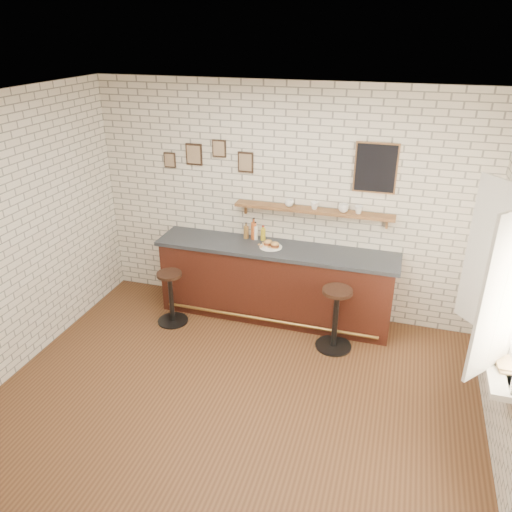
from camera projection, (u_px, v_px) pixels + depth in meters
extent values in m
plane|color=brown|center=(234.00, 397.00, 5.27)|extent=(5.00, 5.00, 0.00)
cube|color=#3F1910|center=(275.00, 284.00, 6.54)|extent=(3.00, 0.58, 0.96)
cube|color=#2D333A|center=(276.00, 249.00, 6.33)|extent=(3.10, 0.62, 0.05)
cylinder|color=olive|center=(268.00, 320.00, 6.42)|extent=(2.79, 0.04, 0.04)
cylinder|color=white|center=(271.00, 247.00, 6.31)|extent=(0.28, 0.28, 0.01)
cylinder|color=#E7A551|center=(276.00, 246.00, 6.31)|extent=(0.05, 0.05, 0.00)
cylinder|color=#E7A551|center=(273.00, 247.00, 6.29)|extent=(0.05, 0.05, 0.00)
cylinder|color=#E7A551|center=(263.00, 243.00, 6.40)|extent=(0.06, 0.06, 0.00)
cylinder|color=#E7A551|center=(274.00, 245.00, 6.34)|extent=(0.06, 0.06, 0.00)
cylinder|color=#E7A551|center=(262.00, 246.00, 6.31)|extent=(0.06, 0.06, 0.00)
cylinder|color=#E7A551|center=(274.00, 247.00, 6.30)|extent=(0.04, 0.04, 0.00)
cylinder|color=#E7A551|center=(269.00, 248.00, 6.27)|extent=(0.05, 0.05, 0.00)
cylinder|color=#E7A551|center=(261.00, 247.00, 6.28)|extent=(0.04, 0.04, 0.00)
cylinder|color=#E7A551|center=(259.00, 244.00, 6.36)|extent=(0.05, 0.05, 0.00)
cylinder|color=#E7A551|center=(272.00, 248.00, 6.27)|extent=(0.06, 0.06, 0.00)
cylinder|color=#E7A551|center=(263.00, 244.00, 6.36)|extent=(0.04, 0.04, 0.00)
cylinder|color=brown|center=(246.00, 232.00, 6.55)|extent=(0.07, 0.07, 0.17)
cylinder|color=brown|center=(246.00, 225.00, 6.51)|extent=(0.02, 0.02, 0.04)
cylinder|color=black|center=(246.00, 223.00, 6.50)|extent=(0.03, 0.03, 0.01)
cylinder|color=silver|center=(256.00, 233.00, 6.51)|extent=(0.06, 0.06, 0.19)
cylinder|color=silver|center=(256.00, 224.00, 6.46)|extent=(0.02, 0.02, 0.04)
cylinder|color=black|center=(255.00, 222.00, 6.45)|extent=(0.03, 0.03, 0.01)
cylinder|color=#A8491B|center=(254.00, 231.00, 6.51)|extent=(0.07, 0.07, 0.23)
cylinder|color=#A8491B|center=(254.00, 221.00, 6.45)|extent=(0.02, 0.02, 0.05)
cylinder|color=black|center=(254.00, 218.00, 6.43)|extent=(0.03, 0.03, 0.01)
cylinder|color=gold|center=(263.00, 235.00, 6.49)|extent=(0.06, 0.06, 0.16)
cylinder|color=gold|center=(263.00, 228.00, 6.45)|extent=(0.03, 0.03, 0.03)
cylinder|color=maroon|center=(263.00, 226.00, 6.44)|extent=(0.03, 0.03, 0.01)
cylinder|color=black|center=(173.00, 321.00, 6.61)|extent=(0.40, 0.40, 0.02)
cylinder|color=black|center=(171.00, 298.00, 6.46)|extent=(0.06, 0.06, 0.66)
cylinder|color=black|center=(169.00, 274.00, 6.31)|extent=(0.40, 0.40, 0.04)
cylinder|color=black|center=(333.00, 346.00, 6.09)|extent=(0.44, 0.44, 0.02)
cylinder|color=black|center=(335.00, 319.00, 5.93)|extent=(0.07, 0.07, 0.73)
cylinder|color=black|center=(338.00, 291.00, 5.77)|extent=(0.43, 0.43, 0.04)
cube|color=brown|center=(313.00, 210.00, 6.18)|extent=(2.00, 0.18, 0.04)
cube|color=brown|center=(246.00, 208.00, 6.51)|extent=(0.03, 0.04, 0.16)
cube|color=brown|center=(387.00, 222.00, 6.03)|extent=(0.03, 0.04, 0.16)
imported|color=white|center=(289.00, 203.00, 6.23)|extent=(0.14, 0.14, 0.09)
imported|color=white|center=(314.00, 206.00, 6.15)|extent=(0.13, 0.13, 0.09)
imported|color=white|center=(344.00, 208.00, 6.05)|extent=(0.15, 0.15, 0.10)
imported|color=white|center=(359.00, 210.00, 6.00)|extent=(0.13, 0.13, 0.09)
cube|color=black|center=(194.00, 154.00, 6.43)|extent=(0.22, 0.02, 0.28)
cube|color=black|center=(219.00, 148.00, 6.29)|extent=(0.18, 0.02, 0.22)
cube|color=black|center=(246.00, 162.00, 6.26)|extent=(0.20, 0.02, 0.26)
cube|color=black|center=(170.00, 160.00, 6.56)|extent=(0.16, 0.02, 0.20)
cube|color=black|center=(376.00, 168.00, 5.82)|extent=(0.46, 0.02, 0.56)
cube|color=white|center=(494.00, 351.00, 4.51)|extent=(0.20, 1.35, 0.06)
cube|color=white|center=(502.00, 352.00, 4.49)|extent=(0.05, 1.30, 0.06)
cube|color=white|center=(510.00, 250.00, 4.69)|extent=(0.05, 0.06, 1.50)
cube|color=white|center=(506.00, 292.00, 3.95)|extent=(0.40, 0.46, 1.46)
cube|color=white|center=(497.00, 261.00, 4.47)|extent=(0.40, 0.46, 1.46)
imported|color=tan|center=(496.00, 365.00, 4.26)|extent=(0.22, 0.27, 0.02)
imported|color=tan|center=(496.00, 361.00, 4.27)|extent=(0.18, 0.24, 0.02)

